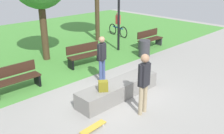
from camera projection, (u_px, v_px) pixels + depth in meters
The scene contains 13 objects.
ground_plane at pixel (113, 96), 8.18m from camera, with size 28.00×28.00×0.00m, color gray.
grass_lawn at pixel (11, 47), 13.45m from camera, with size 26.60×12.21×0.01m, color #478C38.
concrete_ledge at pixel (119, 89), 8.07m from camera, with size 3.07×0.74×0.52m, color gray.
backpack_on_ledge at pixel (103, 86), 7.33m from camera, with size 0.28×0.20×0.32m, color olive.
skater_performing_trick at pixel (144, 79), 6.83m from camera, with size 0.43×0.24×1.81m.
skater_watching at pixel (102, 56), 8.97m from camera, with size 0.41×0.29×1.71m.
skateboard_by_ledge at pixel (93, 127), 6.44m from camera, with size 0.81×0.26×0.08m.
park_bench_near_path at pixel (150, 39), 13.23m from camera, with size 1.61×0.50×0.91m.
park_bench_far_right at pixel (16, 78), 8.38m from camera, with size 1.60×0.48×0.91m.
park_bench_far_left at pixel (85, 54), 10.75m from camera, with size 1.64×0.65×0.91m.
lamp_post at pixel (119, 0), 12.02m from camera, with size 0.28×0.28×4.21m.
trash_bin at pixel (144, 48), 11.80m from camera, with size 0.54×0.54×0.82m, color #333338.
cyclist_on_bicycle at pixel (118, 26), 15.53m from camera, with size 0.29×1.81×1.52m.
Camera 1 is at (-5.09, -5.20, 3.87)m, focal length 39.74 mm.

